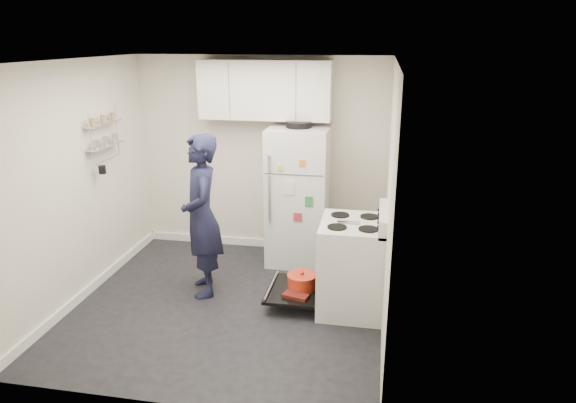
% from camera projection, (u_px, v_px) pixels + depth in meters
% --- Properties ---
extents(room, '(3.21, 3.21, 2.51)m').
position_uv_depth(room, '(223.00, 194.00, 5.12)').
color(room, black).
rests_on(room, ground).
extents(electric_range, '(0.66, 0.76, 1.10)m').
position_uv_depth(electric_range, '(351.00, 266.00, 5.24)').
color(electric_range, silver).
rests_on(electric_range, ground).
extents(open_oven_door, '(0.55, 0.70, 0.24)m').
position_uv_depth(open_oven_door, '(298.00, 285.00, 5.43)').
color(open_oven_door, black).
rests_on(open_oven_door, ground).
extents(refrigerator, '(0.72, 0.74, 1.76)m').
position_uv_depth(refrigerator, '(298.00, 196.00, 6.28)').
color(refrigerator, silver).
rests_on(refrigerator, ground).
extents(upper_cabinets, '(1.60, 0.33, 0.70)m').
position_uv_depth(upper_cabinets, '(265.00, 90.00, 6.14)').
color(upper_cabinets, silver).
rests_on(upper_cabinets, room).
extents(wall_shelf_rack, '(0.14, 0.60, 0.61)m').
position_uv_depth(wall_shelf_rack, '(104.00, 135.00, 5.66)').
color(wall_shelf_rack, '#B2B2B7').
rests_on(wall_shelf_rack, room).
extents(person, '(0.65, 0.76, 1.77)m').
position_uv_depth(person, '(202.00, 216.00, 5.47)').
color(person, black).
rests_on(person, ground).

